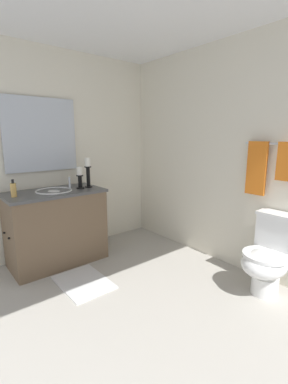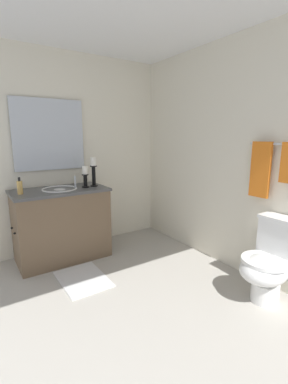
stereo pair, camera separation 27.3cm
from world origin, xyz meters
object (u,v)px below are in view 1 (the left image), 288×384
at_px(soap_bottle, 13,190).
at_px(towel_center, 287,162).
at_px(vanity_cabinet, 56,227).
at_px(candle_holder_tall, 88,172).
at_px(bath_mat, 83,282).
at_px(mirror, 41,135).
at_px(towel_near_vanity, 257,168).
at_px(toilet, 268,257).
at_px(candle_holder_short, 80,177).
at_px(towel_bar, 274,144).
at_px(sink_basin, 54,194).

height_order(soap_bottle, towel_center, towel_center).
relative_size(vanity_cabinet, candle_holder_tall, 3.05).
bearing_deg(towel_center, bath_mat, -130.60).
distance_m(mirror, towel_near_vanity, 2.38).
distance_m(toilet, towel_center, 0.88).
distance_m(candle_holder_short, towel_bar, 2.08).
xyz_separation_m(towel_near_vanity, bath_mat, (-0.95, -1.44, -1.13)).
height_order(sink_basin, soap_bottle, soap_bottle).
bearing_deg(towel_near_vanity, bath_mat, -123.50).
bearing_deg(vanity_cabinet, mirror, 179.99).
xyz_separation_m(toilet, towel_bar, (-0.15, 0.22, 1.01)).
bearing_deg(mirror, vanity_cabinet, -0.01).
bearing_deg(candle_holder_short, towel_center, 32.23).
height_order(mirror, candle_holder_short, mirror).
relative_size(towel_near_vanity, bath_mat, 0.87).
xyz_separation_m(candle_holder_short, towel_bar, (1.67, 1.16, 0.40)).
xyz_separation_m(mirror, candle_holder_tall, (0.31, 0.41, -0.43)).
distance_m(vanity_cabinet, sink_basin, 0.38).
relative_size(towel_bar, towel_near_vanity, 1.07).
relative_size(candle_holder_tall, candle_holder_short, 1.38).
bearing_deg(soap_bottle, vanity_cabinet, 94.21).
bearing_deg(towel_center, towel_near_vanity, 180.00).
height_order(towel_near_vanity, towel_center, same).
bearing_deg(towel_near_vanity, towel_bar, 7.28).
distance_m(mirror, candle_holder_tall, 0.67).
distance_m(candle_holder_tall, bath_mat, 1.25).
height_order(candle_holder_tall, candle_holder_short, candle_holder_tall).
height_order(toilet, towel_bar, towel_bar).
distance_m(soap_bottle, bath_mat, 1.17).
height_order(sink_basin, towel_center, towel_center).
bearing_deg(soap_bottle, towel_center, 45.53).
distance_m(candle_holder_tall, towel_bar, 2.02).
relative_size(vanity_cabinet, sink_basin, 2.65).
bearing_deg(sink_basin, toilet, 33.47).
relative_size(sink_basin, soap_bottle, 2.23).
height_order(candle_holder_tall, toilet, candle_holder_tall).
distance_m(mirror, bath_mat, 1.71).
bearing_deg(vanity_cabinet, bath_mat, 0.00).
distance_m(sink_basin, candle_holder_short, 0.35).
distance_m(sink_basin, towel_center, 2.39).
bearing_deg(vanity_cabinet, candle_holder_tall, 85.47).
relative_size(candle_holder_tall, soap_bottle, 1.94).
xyz_separation_m(candle_holder_tall, toilet, (1.84, 0.82, -0.67)).
height_order(toilet, bath_mat, toilet).
relative_size(soap_bottle, bath_mat, 0.30).
distance_m(sink_basin, soap_bottle, 0.44).
xyz_separation_m(sink_basin, towel_near_vanity, (1.58, 1.44, 0.33)).
relative_size(vanity_cabinet, mirror, 1.28).
relative_size(candle_holder_short, soap_bottle, 1.41).
bearing_deg(towel_bar, sink_basin, -139.70).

